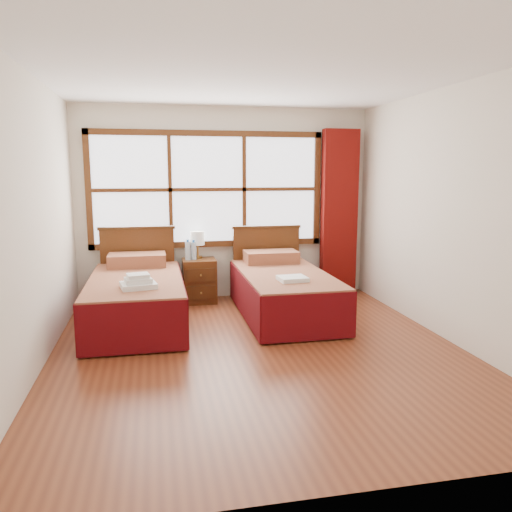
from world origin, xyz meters
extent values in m
plane|color=brown|center=(0.00, 0.00, 0.00)|extent=(4.50, 4.50, 0.00)
plane|color=white|center=(0.00, 0.00, 2.60)|extent=(4.50, 4.50, 0.00)
plane|color=silver|center=(0.00, 2.25, 1.30)|extent=(4.00, 0.00, 4.00)
plane|color=silver|center=(-2.00, 0.00, 1.30)|extent=(0.00, 4.50, 4.50)
plane|color=silver|center=(2.00, 0.00, 1.30)|extent=(0.00, 4.50, 4.50)
cube|color=white|center=(-0.25, 2.22, 1.50)|extent=(3.00, 0.02, 1.40)
cube|color=#4E2811|center=(-0.25, 2.20, 0.76)|extent=(3.16, 0.06, 0.08)
cube|color=#4E2811|center=(-0.25, 2.20, 2.24)|extent=(3.16, 0.06, 0.08)
cube|color=#4E2811|center=(-1.79, 2.20, 1.50)|extent=(0.08, 0.06, 1.56)
cube|color=#4E2811|center=(1.29, 2.20, 1.50)|extent=(0.08, 0.06, 1.56)
cube|color=#4E2811|center=(-0.75, 2.20, 1.50)|extent=(0.05, 0.05, 1.40)
cube|color=#4E2811|center=(0.25, 2.20, 1.50)|extent=(0.05, 0.05, 1.40)
cube|color=#4E2811|center=(-0.25, 2.20, 1.50)|extent=(3.00, 0.05, 0.05)
cube|color=maroon|center=(1.60, 2.11, 1.17)|extent=(0.50, 0.16, 2.30)
cube|color=#3F210D|center=(-1.20, 1.13, 0.15)|extent=(0.92, 1.84, 0.30)
cube|color=maroon|center=(-1.20, 1.13, 0.42)|extent=(1.03, 2.03, 0.25)
cube|color=#5D090E|center=(-1.72, 1.13, 0.27)|extent=(0.03, 2.03, 0.51)
cube|color=#5D090E|center=(-0.69, 1.13, 0.27)|extent=(0.03, 2.03, 0.51)
cube|color=#5D090E|center=(-1.20, 0.12, 0.27)|extent=(1.03, 0.03, 0.51)
cube|color=maroon|center=(-1.20, 1.87, 0.63)|extent=(0.72, 0.42, 0.16)
cube|color=#4E2811|center=(-1.20, 2.14, 0.50)|extent=(0.96, 0.06, 1.00)
cube|color=#3F210D|center=(-1.20, 2.14, 1.01)|extent=(1.00, 0.08, 0.04)
cube|color=#3F210D|center=(0.55, 1.13, 0.15)|extent=(0.89, 1.79, 0.29)
cube|color=maroon|center=(0.55, 1.13, 0.41)|extent=(1.00, 1.98, 0.24)
cube|color=#5D090E|center=(0.05, 1.13, 0.27)|extent=(0.03, 1.98, 0.50)
cube|color=#5D090E|center=(1.05, 1.13, 0.27)|extent=(0.03, 1.98, 0.50)
cube|color=#5D090E|center=(0.55, 0.14, 0.27)|extent=(1.00, 0.03, 0.50)
cube|color=maroon|center=(0.55, 1.85, 0.61)|extent=(0.70, 0.41, 0.16)
cube|color=#4E2811|center=(0.55, 2.14, 0.49)|extent=(0.93, 0.06, 0.97)
cube|color=#3F210D|center=(0.55, 2.14, 0.98)|extent=(0.97, 0.08, 0.04)
cube|color=#4E2811|center=(-0.40, 2.00, 0.29)|extent=(0.44, 0.39, 0.58)
cube|color=#3F210D|center=(-0.40, 1.79, 0.18)|extent=(0.39, 0.02, 0.18)
cube|color=#3F210D|center=(-0.40, 1.79, 0.41)|extent=(0.39, 0.02, 0.18)
sphere|color=#AA8039|center=(-0.40, 1.78, 0.18)|extent=(0.03, 0.03, 0.03)
sphere|color=#AA8039|center=(-0.40, 1.78, 0.41)|extent=(0.03, 0.03, 0.03)
cube|color=white|center=(-1.15, 0.63, 0.58)|extent=(0.40, 0.37, 0.05)
cube|color=white|center=(-1.15, 0.63, 0.63)|extent=(0.30, 0.28, 0.05)
cube|color=white|center=(-1.15, 0.63, 0.67)|extent=(0.25, 0.22, 0.04)
cube|color=white|center=(0.52, 0.69, 0.56)|extent=(0.33, 0.29, 0.05)
cylinder|color=#B6823A|center=(-0.41, 2.13, 0.59)|extent=(0.11, 0.11, 0.02)
cylinder|color=#B6823A|center=(-0.41, 2.13, 0.68)|extent=(0.02, 0.02, 0.16)
cylinder|color=white|center=(-0.41, 2.13, 0.85)|extent=(0.19, 0.19, 0.19)
cylinder|color=#A7C2D7|center=(-0.55, 1.98, 0.70)|extent=(0.07, 0.07, 0.24)
cylinder|color=#175DB3|center=(-0.55, 1.98, 0.84)|extent=(0.04, 0.04, 0.03)
cylinder|color=#A7C2D7|center=(-0.47, 1.99, 0.70)|extent=(0.07, 0.07, 0.23)
cylinder|color=#175DB3|center=(-0.47, 1.99, 0.83)|extent=(0.03, 0.03, 0.03)
camera|label=1|loc=(-0.97, -4.57, 1.75)|focal=35.00mm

